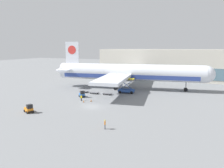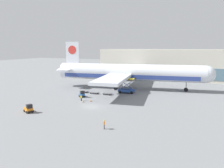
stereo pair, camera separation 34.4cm
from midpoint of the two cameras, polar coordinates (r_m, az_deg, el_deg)
ground_plane at (r=56.13m, az=-4.99°, el=-5.87°), size 400.00×400.00×0.00m
terminal_building at (r=107.84m, az=21.14°, el=4.70°), size 90.00×18.20×14.00m
airplane_main at (r=78.93m, az=4.03°, el=2.93°), size 57.63×48.66×17.00m
scissor_lift_loader at (r=72.21m, az=3.97°, el=-0.87°), size 5.65×4.17×4.80m
baggage_tug_foreground at (r=54.27m, az=-20.75°, el=-6.05°), size 2.80×2.42×2.00m
baggage_tug_mid at (r=66.75m, az=-7.68°, el=-2.66°), size 2.73×2.73×2.00m
baggage_dolly_lead at (r=73.58m, az=-7.17°, el=-1.90°), size 3.71×1.52×0.48m
baggage_dolly_second at (r=71.16m, az=-4.51°, el=-2.24°), size 3.71×1.52×0.48m
baggage_dolly_third at (r=69.38m, az=-1.08°, el=-2.52°), size 3.71×1.52×0.48m
ground_crew_near at (r=62.08m, az=-7.86°, el=-3.50°), size 0.56×0.28×1.67m
ground_crew_far at (r=40.77m, az=-1.80°, el=-10.30°), size 0.35×0.52×1.77m
traffic_cone_near at (r=61.18m, az=-5.35°, el=-4.25°), size 0.40×0.40×0.70m
traffic_cone_far at (r=60.66m, az=-7.31°, el=-4.47°), size 0.40×0.40×0.57m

